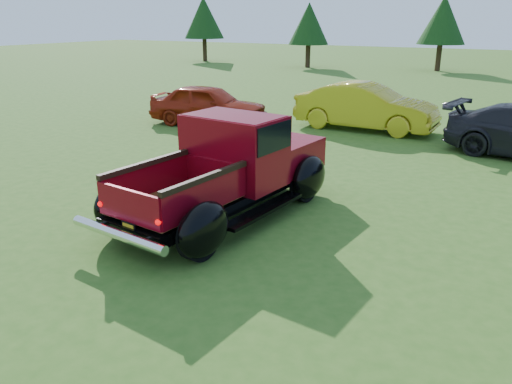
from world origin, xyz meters
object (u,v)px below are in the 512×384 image
Objects in this scene: tree_mid_left at (443,20)px; pickup_truck at (235,166)px; tree_far_west at (204,18)px; show_car_red at (208,105)px; show_car_yellow at (366,107)px; tree_west at (309,24)px.

tree_mid_left reaches higher than pickup_truck.
tree_far_west reaches higher than tree_mid_left.
pickup_truck reaches higher than show_car_red.
pickup_truck reaches higher than show_car_yellow.
tree_mid_left is 0.97× the size of pickup_truck.
pickup_truck is at bearing -151.51° from show_car_red.
tree_far_west reaches higher than show_car_yellow.
tree_far_west is at bearing 46.34° from show_car_yellow.
tree_mid_left reaches higher than tree_west.
pickup_truck is 1.27× the size of show_car_red.
tree_far_west is 10.06m from tree_west.
show_car_red is (15.50, -22.19, -2.83)m from tree_far_west.
tree_mid_left is (9.00, 2.00, 0.27)m from tree_west.
pickup_truck is 8.41m from show_car_yellow.
show_car_red is (-3.50, -23.19, -2.69)m from tree_mid_left.
tree_mid_left is 21.54m from show_car_yellow.
tree_west reaches higher than pickup_truck.
tree_far_west is at bearing 174.29° from tree_west.
tree_mid_left is at bearing 3.01° from tree_far_west.
show_car_yellow is (10.50, -19.33, -2.35)m from tree_west.
tree_west is 1.00× the size of show_car_yellow.
tree_far_west is 1.13× the size of show_car_yellow.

